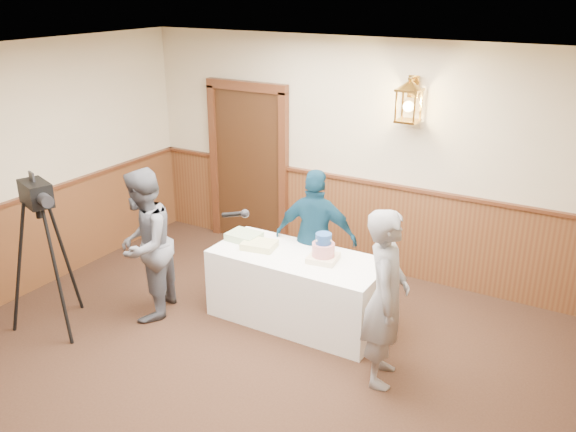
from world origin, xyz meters
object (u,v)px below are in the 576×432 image
at_px(tiered_cake, 323,250).
at_px(baker, 386,298).
at_px(sheet_cake_yellow, 259,245).
at_px(sheet_cake_green, 244,236).
at_px(tv_camera_rig, 47,265).
at_px(display_table, 298,288).
at_px(assistant_p, 316,238).
at_px(interviewer, 144,245).

relative_size(tiered_cake, baker, 0.20).
xyz_separation_m(sheet_cake_yellow, sheet_cake_green, (-0.26, 0.10, 0.00)).
xyz_separation_m(sheet_cake_yellow, tv_camera_rig, (-1.66, -1.36, -0.07)).
bearing_deg(tv_camera_rig, sheet_cake_green, 65.92).
bearing_deg(tv_camera_rig, display_table, 53.42).
bearing_deg(assistant_p, sheet_cake_green, 16.42).
bearing_deg(tv_camera_rig, sheet_cake_yellow, 59.01).
bearing_deg(interviewer, tv_camera_rig, -64.70).
xyz_separation_m(sheet_cake_yellow, interviewer, (-0.99, -0.66, 0.03)).
bearing_deg(sheet_cake_green, tv_camera_rig, -133.89).
bearing_deg(sheet_cake_yellow, tv_camera_rig, -140.80).
height_order(sheet_cake_green, tv_camera_rig, tv_camera_rig).
distance_m(display_table, interviewer, 1.66).
height_order(display_table, sheet_cake_green, sheet_cake_green).
relative_size(sheet_cake_green, interviewer, 0.21).
bearing_deg(interviewer, baker, 73.79).
xyz_separation_m(display_table, interviewer, (-1.43, -0.71, 0.44)).
height_order(tiered_cake, tv_camera_rig, tv_camera_rig).
relative_size(display_table, sheet_cake_yellow, 5.26).
relative_size(tiered_cake, tv_camera_rig, 0.20).
bearing_deg(tv_camera_rig, assistant_p, 61.27).
xyz_separation_m(display_table, tv_camera_rig, (-2.10, -1.40, 0.34)).
distance_m(baker, tv_camera_rig, 3.39).
relative_size(sheet_cake_yellow, sheet_cake_green, 1.00).
bearing_deg(assistant_p, sheet_cake_yellow, 36.16).
relative_size(tiered_cake, interviewer, 0.20).
xyz_separation_m(tiered_cake, interviewer, (-1.71, -0.73, -0.05)).
bearing_deg(tiered_cake, sheet_cake_green, 177.79).
distance_m(interviewer, baker, 2.60).
bearing_deg(sheet_cake_green, display_table, -4.69).
height_order(display_table, baker, baker).
bearing_deg(sheet_cake_green, sheet_cake_yellow, -21.13).
bearing_deg(tiered_cake, sheet_cake_yellow, -175.02).
distance_m(assistant_p, tv_camera_rig, 2.78).
relative_size(sheet_cake_green, baker, 0.21).
height_order(tiered_cake, sheet_cake_yellow, tiered_cake).
bearing_deg(sheet_cake_green, interviewer, -133.73).
bearing_deg(display_table, sheet_cake_green, 175.31).
distance_m(interviewer, tv_camera_rig, 0.97).
bearing_deg(sheet_cake_yellow, baker, -16.11).
relative_size(assistant_p, tv_camera_rig, 0.97).
relative_size(display_table, baker, 1.10).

